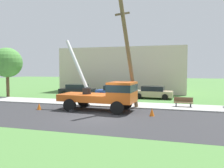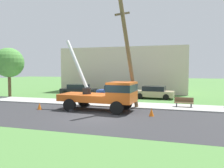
% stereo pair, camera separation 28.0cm
% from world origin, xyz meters
% --- Properties ---
extents(ground_plane, '(120.00, 120.00, 0.00)m').
position_xyz_m(ground_plane, '(0.00, 12.00, 0.00)').
color(ground_plane, '#477538').
extents(road_asphalt, '(80.00, 8.22, 0.01)m').
position_xyz_m(road_asphalt, '(0.00, 0.00, 0.00)').
color(road_asphalt, '#2B2B2D').
rests_on(road_asphalt, ground).
extents(sidewalk_strip, '(80.00, 3.13, 0.10)m').
position_xyz_m(sidewalk_strip, '(0.00, 5.67, 0.05)').
color(sidewalk_strip, '#9E9E99').
rests_on(sidewalk_strip, ground).
extents(utility_truck, '(6.75, 3.21, 5.98)m').
position_xyz_m(utility_truck, '(0.03, 2.47, 1.41)').
color(utility_truck, '#C65119').
rests_on(utility_truck, ground).
extents(leaning_utility_pole, '(1.42, 3.04, 8.75)m').
position_xyz_m(leaning_utility_pole, '(1.60, 3.39, 4.49)').
color(leaning_utility_pole, brown).
rests_on(leaning_utility_pole, ground).
extents(traffic_cone_ahead, '(0.36, 0.36, 0.56)m').
position_xyz_m(traffic_cone_ahead, '(3.73, 1.42, 0.28)').
color(traffic_cone_ahead, orange).
rests_on(traffic_cone_ahead, ground).
extents(traffic_cone_behind, '(0.36, 0.36, 0.56)m').
position_xyz_m(traffic_cone_behind, '(-5.51, 1.37, 0.28)').
color(traffic_cone_behind, orange).
rests_on(traffic_cone_behind, ground).
extents(traffic_cone_curbside, '(0.36, 0.36, 0.56)m').
position_xyz_m(traffic_cone_curbside, '(1.11, 3.79, 0.28)').
color(traffic_cone_curbside, orange).
rests_on(traffic_cone_curbside, ground).
extents(parked_sedan_black, '(4.47, 2.13, 1.42)m').
position_xyz_m(parked_sedan_black, '(-6.83, 11.61, 0.71)').
color(parked_sedan_black, black).
rests_on(parked_sedan_black, ground).
extents(parked_sedan_blue, '(4.47, 2.14, 1.42)m').
position_xyz_m(parked_sedan_blue, '(-1.67, 11.07, 0.71)').
color(parked_sedan_blue, '#263F99').
rests_on(parked_sedan_blue, ground).
extents(parked_sedan_tan, '(4.50, 2.19, 1.42)m').
position_xyz_m(parked_sedan_tan, '(2.78, 11.30, 0.71)').
color(parked_sedan_tan, tan).
rests_on(parked_sedan_tan, ground).
extents(park_bench, '(1.60, 0.45, 0.90)m').
position_xyz_m(park_bench, '(5.97, 5.74, 0.46)').
color(park_bench, brown).
rests_on(park_bench, ground).
extents(roadside_tree_far, '(3.53, 3.53, 5.90)m').
position_xyz_m(roadside_tree_far, '(-14.10, 7.77, 4.11)').
color(roadside_tree_far, brown).
rests_on(roadside_tree_far, ground).
extents(lowrise_building_backdrop, '(18.00, 6.00, 6.40)m').
position_xyz_m(lowrise_building_backdrop, '(-2.39, 18.32, 3.20)').
color(lowrise_building_backdrop, beige).
rests_on(lowrise_building_backdrop, ground).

